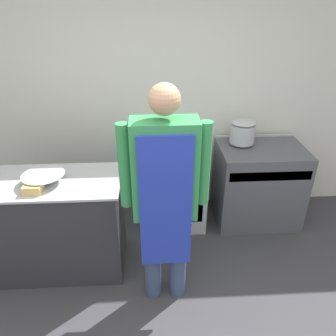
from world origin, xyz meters
The scene contains 8 objects.
wall_back centered at (0.00, 2.20, 1.35)m, with size 8.00×0.05×2.70m.
prep_counter centered at (-0.94, 1.17, 0.46)m, with size 1.25×0.62×0.92m.
stove centered at (1.12, 1.80, 0.44)m, with size 0.89×0.64×0.90m.
fridge_unit centered at (0.21, 1.83, 0.43)m, with size 0.61×0.63×0.85m.
person_cook centered at (0.04, 0.77, 1.04)m, with size 0.64×0.24×1.82m.
mixing_bowl centered at (-0.93, 1.14, 0.96)m, with size 0.35×0.35×0.08m.
plastic_tub centered at (-0.98, 1.01, 0.96)m, with size 0.14×0.14×0.07m.
stock_pot centered at (0.91, 1.92, 1.02)m, with size 0.26×0.26×0.25m.
Camera 1 is at (-0.05, -1.23, 2.30)m, focal length 35.00 mm.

